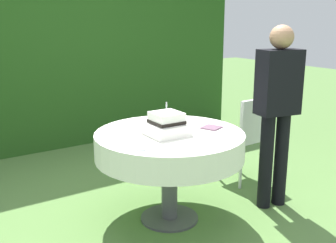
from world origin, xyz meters
name	(u,v)px	position (x,y,z in m)	size (l,w,h in m)	color
ground_plane	(169,219)	(0.00, 0.00, 0.00)	(20.00, 20.00, 0.00)	#547A3D
foliage_hedge	(54,35)	(0.00, 2.65, 1.43)	(5.22, 0.60, 2.86)	#234C19
cake_table	(170,146)	(0.00, 0.00, 0.65)	(1.21, 1.21, 0.76)	#4C4C51
wedding_cake	(167,125)	(-0.05, -0.04, 0.84)	(0.31, 0.30, 0.26)	white
serving_plate_near	(164,120)	(0.18, 0.35, 0.77)	(0.14, 0.14, 0.01)	white
serving_plate_far	(141,148)	(-0.40, -0.24, 0.77)	(0.10, 0.10, 0.01)	white
napkin_stack	(212,128)	(0.36, -0.09, 0.77)	(0.14, 0.14, 0.01)	#6B4C60
garden_chair	(247,132)	(1.10, 0.23, 0.54)	(0.42, 0.42, 0.89)	white
standing_person	(277,105)	(0.92, -0.29, 0.93)	(0.39, 0.27, 1.60)	black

